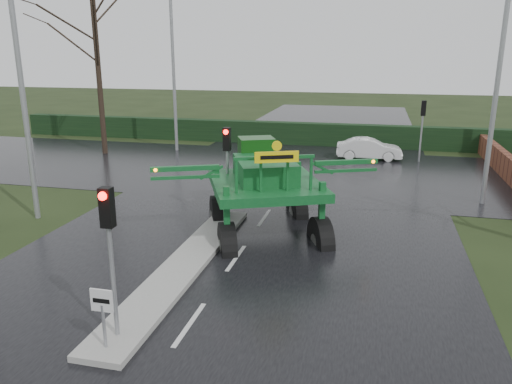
% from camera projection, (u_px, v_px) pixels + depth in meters
% --- Properties ---
extents(ground, '(140.00, 140.00, 0.00)m').
position_uv_depth(ground, '(190.00, 325.00, 11.68)').
color(ground, black).
rests_on(ground, ground).
extents(road_main, '(14.00, 80.00, 0.02)m').
position_uv_depth(road_main, '(275.00, 203.00, 21.04)').
color(road_main, black).
rests_on(road_main, ground).
extents(road_cross, '(80.00, 12.00, 0.02)m').
position_uv_depth(road_cross, '(297.00, 171.00, 26.65)').
color(road_cross, black).
rests_on(road_cross, ground).
extents(median_island, '(1.20, 10.00, 0.16)m').
position_uv_depth(median_island, '(185.00, 265.00, 14.76)').
color(median_island, gray).
rests_on(median_island, ground).
extents(hedge_row, '(44.00, 0.90, 1.50)m').
position_uv_depth(hedge_row, '(316.00, 134.00, 33.93)').
color(hedge_row, black).
rests_on(hedge_row, ground).
extents(brick_wall, '(0.40, 20.00, 1.20)m').
position_uv_depth(brick_wall, '(512.00, 171.00, 24.12)').
color(brick_wall, '#592D1E').
rests_on(brick_wall, ground).
extents(keep_left_sign, '(0.50, 0.07, 1.35)m').
position_uv_depth(keep_left_sign, '(102.00, 309.00, 10.28)').
color(keep_left_sign, gray).
rests_on(keep_left_sign, ground).
extents(traffic_signal_near, '(0.26, 0.33, 3.52)m').
position_uv_depth(traffic_signal_near, '(109.00, 231.00, 10.33)').
color(traffic_signal_near, gray).
rests_on(traffic_signal_near, ground).
extents(traffic_signal_mid, '(0.26, 0.33, 3.52)m').
position_uv_depth(traffic_signal_mid, '(227.00, 153.00, 18.28)').
color(traffic_signal_mid, gray).
rests_on(traffic_signal_mid, ground).
extents(traffic_signal_far, '(0.26, 0.33, 3.52)m').
position_uv_depth(traffic_signal_far, '(423.00, 117.00, 28.23)').
color(traffic_signal_far, gray).
rests_on(traffic_signal_far, ground).
extents(street_light_left_near, '(3.85, 0.30, 10.00)m').
position_uv_depth(street_light_left_near, '(25.00, 57.00, 17.52)').
color(street_light_left_near, gray).
rests_on(street_light_left_near, ground).
extents(street_light_right, '(3.85, 0.30, 10.00)m').
position_uv_depth(street_light_right, '(492.00, 56.00, 19.43)').
color(street_light_right, gray).
rests_on(street_light_right, ground).
extents(street_light_left_far, '(3.85, 0.30, 10.00)m').
position_uv_depth(street_light_left_far, '(177.00, 55.00, 30.61)').
color(street_light_left_far, gray).
rests_on(street_light_left_far, ground).
extents(tree_left_far, '(7.70, 7.70, 13.26)m').
position_uv_depth(tree_left_far, '(95.00, 34.00, 29.40)').
color(tree_left_far, black).
rests_on(tree_left_far, ground).
extents(crop_sprayer, '(7.28, 5.94, 4.40)m').
position_uv_depth(crop_sprayer, '(225.00, 185.00, 15.84)').
color(crop_sprayer, black).
rests_on(crop_sprayer, ground).
extents(white_sedan, '(3.86, 1.54, 1.25)m').
position_uv_depth(white_sedan, '(368.00, 159.00, 29.60)').
color(white_sedan, white).
rests_on(white_sedan, ground).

